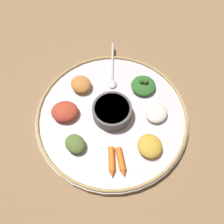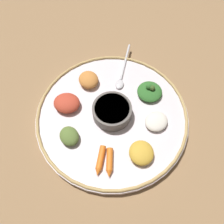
{
  "view_description": "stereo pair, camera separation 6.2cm",
  "coord_description": "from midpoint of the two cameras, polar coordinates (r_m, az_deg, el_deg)",
  "views": [
    {
      "loc": [
        0.23,
        0.19,
        0.58
      ],
      "look_at": [
        0.0,
        0.0,
        0.04
      ],
      "focal_mm": 37.3,
      "sensor_mm": 36.0,
      "label": 1
    },
    {
      "loc": [
        0.19,
        0.23,
        0.58
      ],
      "look_at": [
        0.0,
        0.0,
        0.04
      ],
      "focal_mm": 37.3,
      "sensor_mm": 36.0,
      "label": 2
    }
  ],
  "objects": [
    {
      "name": "center_bowl",
      "position": [
        0.62,
        -2.87,
        -0.03
      ],
      "size": [
        0.1,
        0.1,
        0.04
      ],
      "color": "#4C4742",
      "rests_on": "platter"
    },
    {
      "name": "platter",
      "position": [
        0.64,
        -2.75,
        -1.33
      ],
      "size": [
        0.42,
        0.42,
        0.02
      ],
      "primitive_type": "cylinder",
      "color": "silver",
      "rests_on": "ground_plane"
    },
    {
      "name": "mound_berbere_red",
      "position": [
        0.64,
        -14.25,
        -0.12
      ],
      "size": [
        0.09,
        0.1,
        0.03
      ],
      "primitive_type": "ellipsoid",
      "rotation": [
        0.0,
        0.0,
        2.28
      ],
      "color": "#B73D28",
      "rests_on": "platter"
    },
    {
      "name": "ground_plane",
      "position": [
        0.65,
        -2.71,
        -1.74
      ],
      "size": [
        2.4,
        2.4,
        0.0
      ],
      "primitive_type": "plane",
      "color": "olive"
    },
    {
      "name": "carrot_outer",
      "position": [
        0.58,
        -0.9,
        -12.31
      ],
      "size": [
        0.06,
        0.06,
        0.02
      ],
      "color": "orange",
      "rests_on": "platter"
    },
    {
      "name": "platter_rim",
      "position": [
        0.63,
        -2.8,
        -0.78
      ],
      "size": [
        0.41,
        0.41,
        0.01
      ],
      "primitive_type": "torus",
      "color": "tan",
      "rests_on": "platter"
    },
    {
      "name": "mound_collards",
      "position": [
        0.6,
        -11.99,
        -7.95
      ],
      "size": [
        0.05,
        0.06,
        0.03
      ],
      "primitive_type": "ellipsoid",
      "rotation": [
        0.0,
        0.0,
        1.46
      ],
      "color": "#567033",
      "rests_on": "platter"
    },
    {
      "name": "carrot_near_spoon",
      "position": [
        0.58,
        -3.23,
        -12.29
      ],
      "size": [
        0.07,
        0.06,
        0.02
      ],
      "color": "orange",
      "rests_on": "platter"
    },
    {
      "name": "mound_rice_white",
      "position": [
        0.63,
        8.12,
        -0.53
      ],
      "size": [
        0.06,
        0.06,
        0.02
      ],
      "primitive_type": "ellipsoid",
      "rotation": [
        0.0,
        0.0,
        6.24
      ],
      "color": "silver",
      "rests_on": "platter"
    },
    {
      "name": "mound_squash",
      "position": [
        0.68,
        -10.21,
        6.47
      ],
      "size": [
        0.07,
        0.07,
        0.03
      ],
      "primitive_type": "ellipsoid",
      "rotation": [
        0.0,
        0.0,
        4.5
      ],
      "color": "#C67A38",
      "rests_on": "platter"
    },
    {
      "name": "greens_pile",
      "position": [
        0.67,
        5.09,
        6.31
      ],
      "size": [
        0.08,
        0.08,
        0.04
      ],
      "color": "#2D6628",
      "rests_on": "platter"
    },
    {
      "name": "mound_lentil_yellow",
      "position": [
        0.59,
        6.26,
        -8.59
      ],
      "size": [
        0.09,
        0.09,
        0.03
      ],
      "primitive_type": "ellipsoid",
      "rotation": [
        0.0,
        0.0,
        1.01
      ],
      "color": "gold",
      "rests_on": "platter"
    },
    {
      "name": "spoon",
      "position": [
        0.71,
        -2.43,
        9.56
      ],
      "size": [
        0.15,
        0.12,
        0.01
      ],
      "color": "silver",
      "rests_on": "platter"
    }
  ]
}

